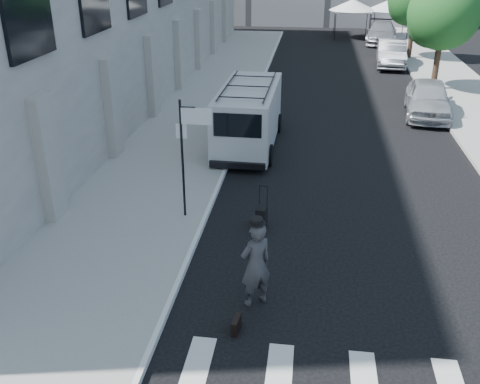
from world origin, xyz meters
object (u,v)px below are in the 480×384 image
(briefcase, at_px, (236,325))
(parked_car_b, at_px, (391,53))
(suitcase, at_px, (261,217))
(businessman, at_px, (256,265))
(parked_car_a, at_px, (428,98))
(cargo_van, at_px, (249,115))
(parked_car_c, at_px, (382,33))

(briefcase, xyz_separation_m, parked_car_b, (6.43, 28.11, 0.67))
(suitcase, relative_size, parked_car_b, 0.25)
(businessman, bearing_deg, parked_car_a, -149.55)
(cargo_van, relative_size, parked_car_a, 1.30)
(suitcase, height_order, cargo_van, cargo_van)
(businessman, xyz_separation_m, parked_car_b, (6.14, 27.08, -0.19))
(businessman, relative_size, parked_car_c, 0.36)
(businessman, relative_size, cargo_van, 0.32)
(briefcase, height_order, parked_car_b, parked_car_b)
(businessman, height_order, cargo_van, cargo_van)
(suitcase, xyz_separation_m, parked_car_b, (6.35, 23.50, 0.51))
(businessman, bearing_deg, briefcase, 37.27)
(briefcase, relative_size, suitcase, 0.35)
(cargo_van, relative_size, parked_car_c, 1.12)
(briefcase, bearing_deg, parked_car_b, 84.09)
(businessman, xyz_separation_m, briefcase, (-0.29, -1.03, -0.86))
(suitcase, bearing_deg, businessman, -81.02)
(briefcase, bearing_deg, suitcase, 96.01)
(parked_car_c, bearing_deg, parked_car_b, -84.70)
(businessman, relative_size, briefcase, 4.70)
(suitcase, distance_m, cargo_van, 7.11)
(parked_car_a, distance_m, parked_car_c, 20.64)
(parked_car_c, bearing_deg, parked_car_a, -82.73)
(businessman, relative_size, parked_car_a, 0.42)
(briefcase, distance_m, parked_car_c, 37.90)
(parked_car_a, xyz_separation_m, parked_car_b, (-0.34, 11.45, -0.00))
(cargo_van, xyz_separation_m, parked_car_b, (7.54, 16.55, -0.41))
(businessman, height_order, parked_car_b, businessman)
(briefcase, xyz_separation_m, suitcase, (0.08, 4.61, 0.16))
(businessman, height_order, suitcase, businessman)
(cargo_van, xyz_separation_m, parked_car_a, (7.88, 5.10, -0.40))
(parked_car_a, xyz_separation_m, parked_car_c, (-0.04, 20.64, -0.01))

